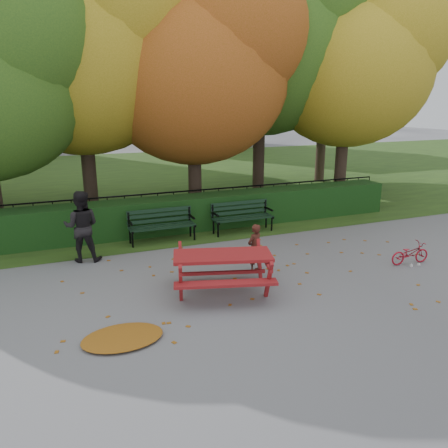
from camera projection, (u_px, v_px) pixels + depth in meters
name	position (u px, v px, depth m)	size (l,w,h in m)	color
ground	(266.00, 284.00, 9.18)	(90.00, 90.00, 0.00)	slate
grass_strip	(137.00, 178.00, 21.67)	(90.00, 90.00, 0.00)	#203514
building_right	(198.00, 71.00, 35.40)	(9.00, 6.00, 12.00)	tan
hedge	(197.00, 212.00, 13.06)	(13.00, 0.90, 1.00)	black
iron_fence	(189.00, 205.00, 13.76)	(14.00, 0.04, 1.02)	black
tree_b	(92.00, 41.00, 12.84)	(6.72, 6.40, 8.79)	black
tree_c	(205.00, 63.00, 13.48)	(6.30, 6.00, 8.00)	black
tree_d	(274.00, 34.00, 15.39)	(7.14, 6.80, 9.58)	black
tree_e	(360.00, 60.00, 15.28)	(6.09, 5.80, 8.16)	black
tree_g	(335.00, 62.00, 19.41)	(6.30, 6.00, 8.55)	black
bench_left	(161.00, 223.00, 11.87)	(1.80, 0.57, 0.88)	black
bench_right	(242.00, 214.00, 12.73)	(1.80, 0.57, 0.88)	black
picnic_table	(223.00, 263.00, 8.61)	(2.27, 2.02, 0.93)	maroon
leaf_pile	(123.00, 337.00, 7.03)	(1.32, 0.91, 0.09)	#6C320C
leaf_scatter	(259.00, 279.00, 9.44)	(9.00, 5.70, 0.01)	#6C320C
child	(255.00, 248.00, 9.73)	(0.40, 0.26, 1.10)	#3E1B14
adult	(82.00, 226.00, 10.31)	(0.83, 0.65, 1.71)	black
bicycle	(410.00, 253.00, 10.26)	(0.35, 1.00, 0.53)	maroon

